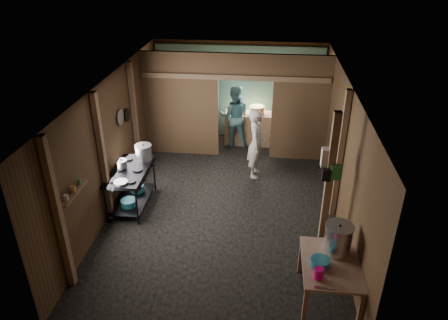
# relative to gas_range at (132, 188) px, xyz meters

# --- Properties ---
(floor) EXTENTS (4.50, 7.00, 0.00)m
(floor) POSITION_rel_gas_range_xyz_m (1.88, 0.32, -0.42)
(floor) COLOR black
(floor) RESTS_ON ground
(ceiling) EXTENTS (4.50, 7.00, 0.00)m
(ceiling) POSITION_rel_gas_range_xyz_m (1.88, 0.32, 2.18)
(ceiling) COLOR #36332F
(ceiling) RESTS_ON ground
(wall_back) EXTENTS (4.50, 0.00, 2.60)m
(wall_back) POSITION_rel_gas_range_xyz_m (1.88, 3.82, 0.88)
(wall_back) COLOR #49361B
(wall_back) RESTS_ON ground
(wall_front) EXTENTS (4.50, 0.00, 2.60)m
(wall_front) POSITION_rel_gas_range_xyz_m (1.88, -3.18, 0.88)
(wall_front) COLOR #49361B
(wall_front) RESTS_ON ground
(wall_left) EXTENTS (0.00, 7.00, 2.60)m
(wall_left) POSITION_rel_gas_range_xyz_m (-0.37, 0.32, 0.88)
(wall_left) COLOR #49361B
(wall_left) RESTS_ON ground
(wall_right) EXTENTS (0.00, 7.00, 2.60)m
(wall_right) POSITION_rel_gas_range_xyz_m (4.13, 0.32, 0.88)
(wall_right) COLOR #49361B
(wall_right) RESTS_ON ground
(partition_left) EXTENTS (1.85, 0.10, 2.60)m
(partition_left) POSITION_rel_gas_range_xyz_m (0.55, 2.52, 0.88)
(partition_left) COLOR brown
(partition_left) RESTS_ON floor
(partition_right) EXTENTS (1.35, 0.10, 2.60)m
(partition_right) POSITION_rel_gas_range_xyz_m (3.46, 2.52, 0.88)
(partition_right) COLOR brown
(partition_right) RESTS_ON floor
(partition_header) EXTENTS (1.30, 0.10, 0.60)m
(partition_header) POSITION_rel_gas_range_xyz_m (2.13, 2.52, 1.88)
(partition_header) COLOR brown
(partition_header) RESTS_ON wall_back
(turquoise_panel) EXTENTS (4.40, 0.06, 2.50)m
(turquoise_panel) POSITION_rel_gas_range_xyz_m (1.88, 3.76, 0.83)
(turquoise_panel) COLOR #69A9A1
(turquoise_panel) RESTS_ON wall_back
(back_counter) EXTENTS (1.20, 0.50, 0.85)m
(back_counter) POSITION_rel_gas_range_xyz_m (2.18, 3.27, 0.01)
(back_counter) COLOR #997359
(back_counter) RESTS_ON floor
(wall_clock) EXTENTS (0.20, 0.03, 0.20)m
(wall_clock) POSITION_rel_gas_range_xyz_m (2.13, 3.72, 1.48)
(wall_clock) COLOR beige
(wall_clock) RESTS_ON wall_back
(post_left_a) EXTENTS (0.10, 0.12, 2.60)m
(post_left_a) POSITION_rel_gas_range_xyz_m (-0.30, -2.28, 0.88)
(post_left_a) COLOR #997359
(post_left_a) RESTS_ON floor
(post_left_b) EXTENTS (0.10, 0.12, 2.60)m
(post_left_b) POSITION_rel_gas_range_xyz_m (-0.30, -0.48, 0.88)
(post_left_b) COLOR #997359
(post_left_b) RESTS_ON floor
(post_left_c) EXTENTS (0.10, 0.12, 2.60)m
(post_left_c) POSITION_rel_gas_range_xyz_m (-0.30, 1.52, 0.88)
(post_left_c) COLOR #997359
(post_left_c) RESTS_ON floor
(post_right) EXTENTS (0.10, 0.12, 2.60)m
(post_right) POSITION_rel_gas_range_xyz_m (4.06, 0.12, 0.88)
(post_right) COLOR #997359
(post_right) RESTS_ON floor
(post_free) EXTENTS (0.12, 0.12, 2.60)m
(post_free) POSITION_rel_gas_range_xyz_m (3.73, -0.98, 0.88)
(post_free) COLOR #997359
(post_free) RESTS_ON floor
(cross_beam) EXTENTS (4.40, 0.12, 0.12)m
(cross_beam) POSITION_rel_gas_range_xyz_m (1.88, 2.47, 1.63)
(cross_beam) COLOR #997359
(cross_beam) RESTS_ON wall_left
(pan_lid_big) EXTENTS (0.03, 0.34, 0.34)m
(pan_lid_big) POSITION_rel_gas_range_xyz_m (-0.33, 0.72, 1.23)
(pan_lid_big) COLOR gray
(pan_lid_big) RESTS_ON wall_left
(pan_lid_small) EXTENTS (0.03, 0.30, 0.30)m
(pan_lid_small) POSITION_rel_gas_range_xyz_m (-0.33, 1.12, 1.13)
(pan_lid_small) COLOR black
(pan_lid_small) RESTS_ON wall_left
(wall_shelf) EXTENTS (0.14, 0.80, 0.03)m
(wall_shelf) POSITION_rel_gas_range_xyz_m (-0.27, -1.78, 0.98)
(wall_shelf) COLOR #997359
(wall_shelf) RESTS_ON wall_left
(jar_white) EXTENTS (0.07, 0.07, 0.10)m
(jar_white) POSITION_rel_gas_range_xyz_m (-0.27, -2.03, 1.05)
(jar_white) COLOR beige
(jar_white) RESTS_ON wall_shelf
(jar_yellow) EXTENTS (0.08, 0.08, 0.10)m
(jar_yellow) POSITION_rel_gas_range_xyz_m (-0.27, -1.78, 1.05)
(jar_yellow) COLOR gold
(jar_yellow) RESTS_ON wall_shelf
(jar_green) EXTENTS (0.06, 0.06, 0.10)m
(jar_green) POSITION_rel_gas_range_xyz_m (-0.27, -1.56, 1.05)
(jar_green) COLOR #307F43
(jar_green) RESTS_ON wall_shelf
(bag_white) EXTENTS (0.22, 0.15, 0.32)m
(bag_white) POSITION_rel_gas_range_xyz_m (3.68, -0.90, 1.36)
(bag_white) COLOR beige
(bag_white) RESTS_ON post_free
(bag_green) EXTENTS (0.16, 0.12, 0.24)m
(bag_green) POSITION_rel_gas_range_xyz_m (3.80, -1.04, 1.18)
(bag_green) COLOR #307F43
(bag_green) RESTS_ON post_free
(bag_black) EXTENTS (0.14, 0.10, 0.20)m
(bag_black) POSITION_rel_gas_range_xyz_m (3.66, -1.06, 1.13)
(bag_black) COLOR black
(bag_black) RESTS_ON post_free
(gas_range) EXTENTS (0.72, 1.41, 0.83)m
(gas_range) POSITION_rel_gas_range_xyz_m (0.00, 0.00, 0.00)
(gas_range) COLOR black
(gas_range) RESTS_ON floor
(prep_table) EXTENTS (0.85, 1.16, 0.69)m
(prep_table) POSITION_rel_gas_range_xyz_m (3.71, -2.16, -0.07)
(prep_table) COLOR tan
(prep_table) RESTS_ON floor
(stove_pot_large) EXTENTS (0.42, 0.42, 0.35)m
(stove_pot_large) POSITION_rel_gas_range_xyz_m (0.17, 0.48, 0.57)
(stove_pot_large) COLOR silver
(stove_pot_large) RESTS_ON gas_range
(stove_pot_med) EXTENTS (0.22, 0.22, 0.20)m
(stove_pot_med) POSITION_rel_gas_range_xyz_m (-0.17, 0.06, 0.50)
(stove_pot_med) COLOR silver
(stove_pot_med) RESTS_ON gas_range
(frying_pan) EXTENTS (0.39, 0.54, 0.06)m
(frying_pan) POSITION_rel_gas_range_xyz_m (0.00, -0.52, 0.44)
(frying_pan) COLOR gray
(frying_pan) RESTS_ON gas_range
(blue_tub_front) EXTENTS (0.31, 0.31, 0.13)m
(blue_tub_front) POSITION_rel_gas_range_xyz_m (0.00, -0.26, -0.19)
(blue_tub_front) COLOR #206E85
(blue_tub_front) RESTS_ON gas_range
(blue_tub_back) EXTENTS (0.31, 0.31, 0.12)m
(blue_tub_back) POSITION_rel_gas_range_xyz_m (0.00, 0.30, -0.19)
(blue_tub_back) COLOR #206E85
(blue_tub_back) RESTS_ON gas_range
(stock_pot) EXTENTS (0.48, 0.48, 0.50)m
(stock_pot) POSITION_rel_gas_range_xyz_m (3.81, -1.89, 0.50)
(stock_pot) COLOR silver
(stock_pot) RESTS_ON prep_table
(wash_basin) EXTENTS (0.35, 0.35, 0.11)m
(wash_basin) POSITION_rel_gas_range_xyz_m (3.54, -2.23, 0.33)
(wash_basin) COLOR #206E85
(wash_basin) RESTS_ON prep_table
(pink_bucket) EXTENTS (0.18, 0.18, 0.17)m
(pink_bucket) POSITION_rel_gas_range_xyz_m (3.49, -2.50, 0.36)
(pink_bucket) COLOR #D30874
(pink_bucket) RESTS_ON prep_table
(knife) EXTENTS (0.30, 0.04, 0.01)m
(knife) POSITION_rel_gas_range_xyz_m (3.57, -2.68, 0.28)
(knife) COLOR silver
(knife) RESTS_ON prep_table
(yellow_tub) EXTENTS (0.38, 0.38, 0.21)m
(yellow_tub) POSITION_rel_gas_range_xyz_m (2.40, 3.27, 0.54)
(yellow_tub) COLOR gold
(yellow_tub) RESTS_ON back_counter
(cook) EXTENTS (0.43, 0.62, 1.62)m
(cook) POSITION_rel_gas_range_xyz_m (2.46, 1.54, 0.39)
(cook) COLOR beige
(cook) RESTS_ON floor
(worker_back) EXTENTS (0.82, 0.66, 1.64)m
(worker_back) POSITION_rel_gas_range_xyz_m (1.83, 3.11, 0.41)
(worker_back) COLOR teal
(worker_back) RESTS_ON floor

